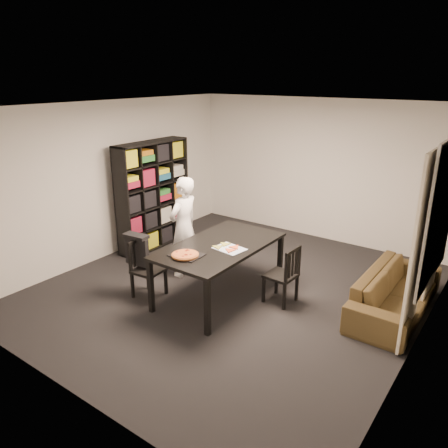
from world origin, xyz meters
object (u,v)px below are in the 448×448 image
Objects in this scene: bookshelf at (153,195)px; chair_right at (286,272)px; person at (184,227)px; sofa at (396,292)px; chair_left at (144,264)px; dining_table at (220,249)px; pepperoni_pizza at (185,255)px; baking_tray at (187,255)px.

chair_right is (2.96, -0.52, -0.48)m from bookshelf.
person reaches higher than sofa.
dining_table is at bearing -60.77° from chair_left.
chair_right is at bearing -9.96° from bookshelf.
person is at bearing 103.78° from sofa.
pepperoni_pizza is (-0.11, -0.60, 0.10)m from dining_table.
chair_right is 1.76m from person.
person is (1.23, -0.61, -0.17)m from bookshelf.
pepperoni_pizza is at bearing -94.83° from chair_left.
chair_left is at bearing -50.18° from bookshelf.
person is (-1.73, -0.09, 0.31)m from chair_right.
pepperoni_pizza is at bearing -74.32° from baking_tray.
chair_left is at bearing 179.85° from pepperoni_pizza.
baking_tray is (0.76, -0.82, 0.01)m from person.
dining_table is 1.09m from chair_left.
baking_tray is at bearing -102.26° from dining_table.
bookshelf is 4.75× the size of baking_tray.
bookshelf reaches higher than pepperoni_pizza.
dining_table is 2.27× the size of chair_right.
chair_left is 0.83m from baking_tray.
chair_right is 0.53× the size of person.
chair_right is at bearing 44.68° from pepperoni_pizza.
person reaches higher than dining_table.
pepperoni_pizza is (0.78, -0.00, 0.34)m from chair_left.
dining_table is at bearing 115.10° from sofa.
sofa is at bearing 34.58° from baking_tray.
sofa is at bearing 25.10° from dining_table.
person reaches higher than baking_tray.
dining_table is 0.61m from pepperoni_pizza.
chair_left is 2.07× the size of baking_tray.
chair_right is at bearing 22.44° from dining_table.
pepperoni_pizza is (2.00, -1.47, -0.14)m from bookshelf.
pepperoni_pizza is 0.18× the size of sofa.
pepperoni_pizza is 2.80m from sofa.
bookshelf is 1.97m from chair_left.
bookshelf is 2.29× the size of chair_left.
baking_tray is (1.99, -1.43, -0.16)m from bookshelf.
baking_tray is at bearing -44.09° from chair_right.
chair_right reaches higher than pepperoni_pizza.
chair_left is 0.43× the size of sofa.
chair_right is 1.39m from pepperoni_pizza.
person is at bearing -26.36° from bookshelf.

